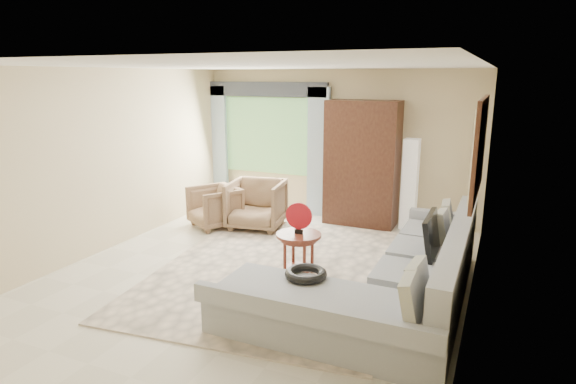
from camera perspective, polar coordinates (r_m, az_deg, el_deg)
The scene contains 17 objects.
ground at distance 6.25m, azimuth -3.46°, elevation -9.86°, with size 6.00×6.00×0.00m, color silver.
area_rug at distance 6.41m, azimuth -1.03°, elevation -9.13°, with size 3.00×4.00×0.02m, color beige.
sectional_sofa at distance 5.44m, azimuth 12.76°, elevation -10.67°, with size 2.30×3.46×0.90m.
tv_screen at distance 5.75m, azimuth 16.71°, elevation -4.91°, with size 0.06×0.74×0.48m, color black.
garden_hose at distance 4.92m, azimuth 2.13°, elevation -9.67°, with size 0.43×0.43×0.09m, color black.
coffee_table at distance 6.13m, azimuth 1.27°, elevation -7.34°, with size 0.57×0.57×0.57m.
red_disc at distance 5.97m, azimuth 1.30°, elevation -2.87°, with size 0.34×0.34×0.03m, color #A7101A.
armchair_left at distance 8.18m, azimuth -8.70°, elevation -1.73°, with size 0.73×0.76×0.69m, color #906F4E.
armchair_right at distance 8.01m, azimuth -3.77°, elevation -1.48°, with size 0.87×0.89×0.81m, color #816046.
potted_plant at distance 9.22m, azimuth -7.92°, elevation -0.57°, with size 0.45×0.39×0.50m, color #999999.
armoire at distance 8.20m, azimuth 8.77°, elevation 3.36°, with size 1.20×0.55×2.10m, color black.
floor_lamp at distance 8.15m, azimuth 14.23°, elevation 0.88°, with size 0.24×0.24×1.50m, color silver.
window at distance 9.06m, azimuth -2.43°, elevation 6.72°, with size 1.80×0.04×1.40m, color #669E59.
curtain_left at distance 9.53m, azimuth -8.33°, elevation 5.41°, with size 0.40×0.08×2.30m, color #9EB7CC.
curtain_right at distance 8.60m, azimuth 3.61°, elevation 4.64°, with size 0.40×0.08×2.30m, color #9EB7CC.
valance at distance 8.94m, azimuth -2.69°, elevation 12.08°, with size 2.40×0.12×0.26m, color #1E232D.
wall_mirror at distance 5.47m, azimuth 21.72°, elevation 4.88°, with size 0.05×1.70×1.05m.
Camera 1 is at (2.69, -5.06, 2.49)m, focal length 30.00 mm.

